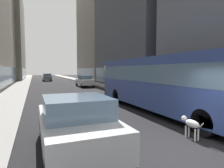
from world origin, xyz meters
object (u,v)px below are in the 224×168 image
Objects in this scene: car_silver_sedan at (76,124)px; car_white_van at (85,81)px; transit_bus at (160,80)px; car_grey_wagon at (47,77)px; dalmatian_dog at (191,124)px.

car_white_van is (5.60, 21.22, -0.00)m from car_silver_sedan.
car_grey_wagon is (-4.00, 35.25, -0.95)m from transit_bus.
car_silver_sedan is 21.95m from car_white_van.
transit_bus is at bearing -83.53° from car_grey_wagon.
car_silver_sedan is at bearing -146.61° from transit_bus.
car_white_van is (4.00, -17.72, -0.00)m from car_grey_wagon.
car_white_van is 21.71m from dalmatian_dog.
transit_bus is at bearing 33.39° from car_silver_sedan.
transit_bus is 17.55m from car_white_van.
car_silver_sedan is 0.98× the size of car_white_van.
car_white_van is at bearing 85.50° from dalmatian_dog.
car_silver_sedan reaches higher than dalmatian_dog.
car_silver_sedan is 0.89× the size of car_grey_wagon.
transit_bus is at bearing 67.50° from dalmatian_dog.
dalmatian_dog is (-1.70, -21.64, -0.31)m from car_white_van.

